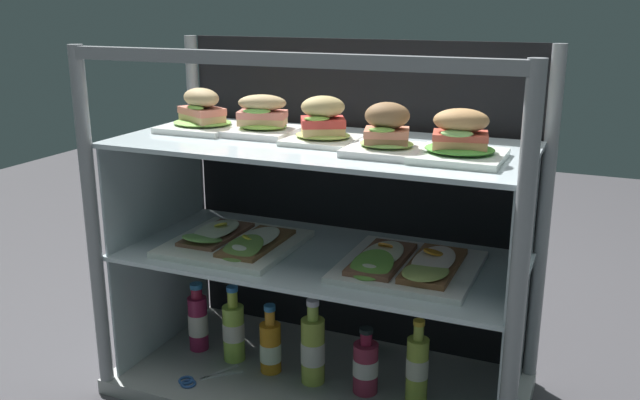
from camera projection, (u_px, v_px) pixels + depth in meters
ground_plane at (320, 391)px, 1.97m from camera, size 6.00×6.00×0.02m
case_base_deck at (320, 381)px, 1.96m from camera, size 1.13×0.54×0.04m
case_frame at (338, 201)px, 1.93m from camera, size 1.13×0.54×0.97m
riser_lower_tier at (320, 319)px, 1.90m from camera, size 1.06×0.47×0.35m
shelf_lower_glass at (320, 257)px, 1.85m from camera, size 1.08×0.49×0.01m
riser_upper_tier at (320, 202)px, 1.81m from camera, size 1.06×0.47×0.30m
shelf_upper_glass at (320, 145)px, 1.77m from camera, size 1.08×0.49×0.01m
plated_roll_sandwich_far_right at (202, 115)px, 1.92m from camera, size 0.20×0.20×0.12m
plated_roll_sandwich_right_of_center at (262, 120)px, 1.86m from camera, size 0.19×0.19×0.11m
plated_roll_sandwich_far_left at (323, 125)px, 1.75m from camera, size 0.18×0.18×0.12m
plated_roll_sandwich_mid_right at (387, 134)px, 1.62m from camera, size 0.18×0.18×0.12m
plated_roll_sandwich_near_left_corner at (460, 141)px, 1.56m from camera, size 0.20×0.20×0.12m
open_sandwich_tray_mid_left at (234, 241)px, 1.91m from camera, size 0.34×0.34×0.06m
open_sandwich_tray_center at (408, 264)px, 1.73m from camera, size 0.34×0.34×0.06m
juice_bottle_tucked_behind at (198, 321)px, 2.08m from camera, size 0.06×0.06×0.21m
juice_bottle_front_middle at (234, 330)px, 2.02m from camera, size 0.07×0.07×0.23m
juice_bottle_front_fourth at (270, 346)px, 1.96m from camera, size 0.06×0.06×0.21m
juice_bottle_back_center at (313, 349)px, 1.89m from camera, size 0.07×0.07×0.25m
juice_bottle_front_left_end at (366, 366)px, 1.85m from camera, size 0.07×0.07×0.19m
juice_bottle_back_right at (417, 367)px, 1.81m from camera, size 0.06×0.06×0.23m
kitchen_scissors at (196, 380)px, 1.92m from camera, size 0.15×0.18×0.01m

